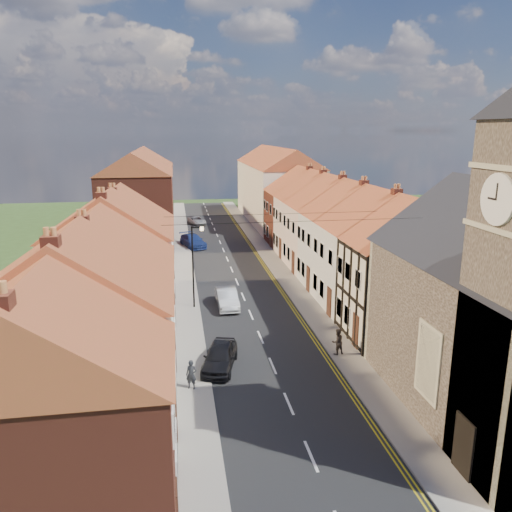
{
  "coord_description": "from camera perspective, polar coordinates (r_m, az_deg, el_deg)",
  "views": [
    {
      "loc": [
        -4.95,
        -14.79,
        12.63
      ],
      "look_at": [
        0.87,
        21.08,
        3.5
      ],
      "focal_mm": 35.0,
      "sensor_mm": 36.0,
      "label": 1
    }
  ],
  "objects": [
    {
      "name": "ground",
      "position": [
        20.07,
        7.97,
        -25.05
      ],
      "size": [
        160.0,
        160.0,
        0.0
      ],
      "primitive_type": "plane",
      "color": "#2C4B20",
      "rests_on": "ground"
    },
    {
      "name": "road",
      "position": [
        46.8,
        -2.8,
        -1.56
      ],
      "size": [
        7.0,
        90.0,
        0.02
      ],
      "primitive_type": "cube",
      "color": "black",
      "rests_on": "ground"
    },
    {
      "name": "pavement_left",
      "position": [
        46.52,
        -8.19,
        -1.72
      ],
      "size": [
        1.8,
        90.0,
        0.12
      ],
      "primitive_type": "cube",
      "color": "gray",
      "rests_on": "ground"
    },
    {
      "name": "pavement_right",
      "position": [
        47.45,
        2.49,
        -1.27
      ],
      "size": [
        1.8,
        90.0,
        0.12
      ],
      "primitive_type": "cube",
      "color": "gray",
      "rests_on": "ground"
    },
    {
      "name": "cottage_r_tudor",
      "position": [
        32.01,
        17.52,
        -1.34
      ],
      "size": [
        8.3,
        5.2,
        9.0
      ],
      "color": "beige",
      "rests_on": "ground"
    },
    {
      "name": "cottage_r_white_near",
      "position": [
        36.76,
        13.86,
        0.87
      ],
      "size": [
        8.3,
        6.0,
        9.0
      ],
      "color": "#B3B2A9",
      "rests_on": "ground"
    },
    {
      "name": "cottage_r_cream_mid",
      "position": [
        41.66,
        11.0,
        2.56
      ],
      "size": [
        8.3,
        5.2,
        9.0
      ],
      "color": "#B3B2A9",
      "rests_on": "ground"
    },
    {
      "name": "cottage_r_pink",
      "position": [
        46.67,
        8.74,
        3.88
      ],
      "size": [
        8.3,
        6.0,
        9.0
      ],
      "color": "#BEAC97",
      "rests_on": "ground"
    },
    {
      "name": "cottage_r_white_far",
      "position": [
        51.76,
        6.91,
        4.94
      ],
      "size": [
        8.3,
        5.2,
        9.0
      ],
      "color": "#BEAC97",
      "rests_on": "ground"
    },
    {
      "name": "cottage_r_cream_far",
      "position": [
        56.91,
        5.42,
        5.8
      ],
      "size": [
        8.3,
        6.0,
        9.0
      ],
      "color": "maroon",
      "rests_on": "ground"
    },
    {
      "name": "cottage_l_brick_near",
      "position": [
        17.27,
        -23.45,
        -15.72
      ],
      "size": [
        8.3,
        5.7,
        8.8
      ],
      "color": "maroon",
      "rests_on": "ground"
    },
    {
      "name": "cottage_l_cream",
      "position": [
        22.32,
        -19.97,
        -8.09
      ],
      "size": [
        8.3,
        6.3,
        9.1
      ],
      "color": "beige",
      "rests_on": "ground"
    },
    {
      "name": "cottage_l_white",
      "position": [
        28.32,
        -17.65,
        -3.55
      ],
      "size": [
        8.3,
        6.9,
        8.8
      ],
      "color": "beige",
      "rests_on": "ground"
    },
    {
      "name": "cottage_l_brick_mid",
      "position": [
        34.1,
        -16.26,
        -0.22
      ],
      "size": [
        8.3,
        5.7,
        9.1
      ],
      "color": "#BEAC97",
      "rests_on": "ground"
    },
    {
      "name": "cottage_l_pink",
      "position": [
        39.75,
        -15.29,
        1.61
      ],
      "size": [
        8.3,
        6.3,
        8.8
      ],
      "color": "#BEAC97",
      "rests_on": "ground"
    },
    {
      "name": "block_right_far",
      "position": [
        71.61,
        2.34,
        8.21
      ],
      "size": [
        8.3,
        24.2,
        10.5
      ],
      "color": "beige",
      "rests_on": "ground"
    },
    {
      "name": "block_left_far",
      "position": [
        65.35,
        -13.08,
        7.3
      ],
      "size": [
        8.3,
        24.2,
        10.5
      ],
      "color": "maroon",
      "rests_on": "ground"
    },
    {
      "name": "lamppost",
      "position": [
        35.98,
        -7.1,
        -0.65
      ],
      "size": [
        0.88,
        0.15,
        6.0
      ],
      "color": "black",
      "rests_on": "pavement_left"
    },
    {
      "name": "car_near",
      "position": [
        27.83,
        -4.17,
        -11.37
      ],
      "size": [
        2.58,
        4.28,
        1.36
      ],
      "primitive_type": "imported",
      "rotation": [
        0.0,
        0.0,
        -0.26
      ],
      "color": "black",
      "rests_on": "ground"
    },
    {
      "name": "car_mid",
      "position": [
        36.88,
        -3.35,
        -4.83
      ],
      "size": [
        1.53,
        4.16,
        1.36
      ],
      "primitive_type": "imported",
      "rotation": [
        0.0,
        0.0,
        0.02
      ],
      "color": "#AAAFB2",
      "rests_on": "ground"
    },
    {
      "name": "car_far",
      "position": [
        56.19,
        -7.22,
        1.73
      ],
      "size": [
        3.26,
        5.15,
        1.39
      ],
      "primitive_type": "imported",
      "rotation": [
        0.0,
        0.0,
        0.3
      ],
      "color": "navy",
      "rests_on": "ground"
    },
    {
      "name": "car_distant",
      "position": [
        69.97,
        -6.78,
        4.05
      ],
      "size": [
        2.75,
        4.18,
        1.07
      ],
      "primitive_type": "imported",
      "rotation": [
        0.0,
        0.0,
        0.27
      ],
      "color": "#AEB1B6",
      "rests_on": "ground"
    },
    {
      "name": "pedestrian_left",
      "position": [
        25.67,
        -7.41,
        -13.3
      ],
      "size": [
        0.63,
        0.52,
        1.5
      ],
      "primitive_type": "imported",
      "rotation": [
        0.0,
        0.0,
        -0.34
      ],
      "color": "black",
      "rests_on": "pavement_left"
    },
    {
      "name": "pedestrian_right",
      "position": [
        29.41,
        9.28,
        -9.64
      ],
      "size": [
        0.87,
        0.76,
        1.53
      ],
      "primitive_type": "imported",
      "rotation": [
        0.0,
        0.0,
        3.43
      ],
      "color": "black",
      "rests_on": "pavement_right"
    }
  ]
}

